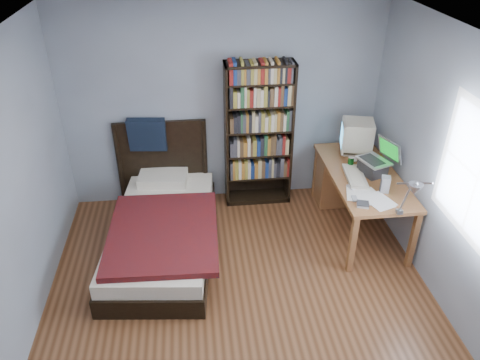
{
  "coord_description": "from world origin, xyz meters",
  "views": [
    {
      "loc": [
        -0.39,
        -3.15,
        3.38
      ],
      "look_at": [
        0.06,
        0.8,
        0.99
      ],
      "focal_mm": 35.0,
      "sensor_mm": 36.0,
      "label": 1
    }
  ],
  "objects_px": {
    "desk": "(348,178)",
    "bookshelf": "(258,136)",
    "crt_monitor": "(356,135)",
    "laptop": "(375,164)",
    "speaker": "(385,184)",
    "bed": "(163,225)",
    "desk_lamp": "(413,191)",
    "keyboard": "(355,177)",
    "soda_can": "(351,162)"
  },
  "relations": [
    {
      "from": "bookshelf",
      "to": "keyboard",
      "type": "bearing_deg",
      "value": -40.37
    },
    {
      "from": "crt_monitor",
      "to": "speaker",
      "type": "distance_m",
      "value": 0.89
    },
    {
      "from": "laptop",
      "to": "soda_can",
      "type": "relative_size",
      "value": 3.66
    },
    {
      "from": "desk_lamp",
      "to": "bed",
      "type": "distance_m",
      "value": 2.67
    },
    {
      "from": "soda_can",
      "to": "bookshelf",
      "type": "height_order",
      "value": "bookshelf"
    },
    {
      "from": "speaker",
      "to": "soda_can",
      "type": "relative_size",
      "value": 1.49
    },
    {
      "from": "desk_lamp",
      "to": "speaker",
      "type": "relative_size",
      "value": 3.5
    },
    {
      "from": "laptop",
      "to": "speaker",
      "type": "height_order",
      "value": "laptop"
    },
    {
      "from": "laptop",
      "to": "bed",
      "type": "bearing_deg",
      "value": -178.4
    },
    {
      "from": "keyboard",
      "to": "bed",
      "type": "relative_size",
      "value": 0.23
    },
    {
      "from": "soda_can",
      "to": "bookshelf",
      "type": "distance_m",
      "value": 1.14
    },
    {
      "from": "laptop",
      "to": "desk_lamp",
      "type": "height_order",
      "value": "desk_lamp"
    },
    {
      "from": "desk_lamp",
      "to": "speaker",
      "type": "height_order",
      "value": "desk_lamp"
    },
    {
      "from": "desk",
      "to": "bookshelf",
      "type": "xyz_separation_m",
      "value": [
        -1.09,
        0.3,
        0.5
      ]
    },
    {
      "from": "crt_monitor",
      "to": "speaker",
      "type": "bearing_deg",
      "value": -87.1
    },
    {
      "from": "bookshelf",
      "to": "bed",
      "type": "height_order",
      "value": "bookshelf"
    },
    {
      "from": "keyboard",
      "to": "soda_can",
      "type": "height_order",
      "value": "soda_can"
    },
    {
      "from": "speaker",
      "to": "bookshelf",
      "type": "relative_size",
      "value": 0.1
    },
    {
      "from": "desk",
      "to": "keyboard",
      "type": "height_order",
      "value": "keyboard"
    },
    {
      "from": "bed",
      "to": "keyboard",
      "type": "bearing_deg",
      "value": -0.23
    },
    {
      "from": "laptop",
      "to": "soda_can",
      "type": "distance_m",
      "value": 0.28
    },
    {
      "from": "desk_lamp",
      "to": "bookshelf",
      "type": "distance_m",
      "value": 2.19
    },
    {
      "from": "desk_lamp",
      "to": "keyboard",
      "type": "distance_m",
      "value": 1.18
    },
    {
      "from": "speaker",
      "to": "soda_can",
      "type": "distance_m",
      "value": 0.59
    },
    {
      "from": "desk",
      "to": "bookshelf",
      "type": "bearing_deg",
      "value": 164.73
    },
    {
      "from": "crt_monitor",
      "to": "laptop",
      "type": "relative_size",
      "value": 1.03
    },
    {
      "from": "keyboard",
      "to": "speaker",
      "type": "distance_m",
      "value": 0.38
    },
    {
      "from": "laptop",
      "to": "keyboard",
      "type": "height_order",
      "value": "laptop"
    },
    {
      "from": "desk",
      "to": "soda_can",
      "type": "height_order",
      "value": "soda_can"
    },
    {
      "from": "desk_lamp",
      "to": "laptop",
      "type": "bearing_deg",
      "value": 82.81
    },
    {
      "from": "crt_monitor",
      "to": "speaker",
      "type": "relative_size",
      "value": 2.52
    },
    {
      "from": "desk",
      "to": "laptop",
      "type": "relative_size",
      "value": 3.65
    },
    {
      "from": "bed",
      "to": "desk",
      "type": "bearing_deg",
      "value": 12.65
    },
    {
      "from": "speaker",
      "to": "bookshelf",
      "type": "bearing_deg",
      "value": 156.05
    },
    {
      "from": "desk",
      "to": "speaker",
      "type": "xyz_separation_m",
      "value": [
        0.09,
        -0.82,
        0.4
      ]
    },
    {
      "from": "laptop",
      "to": "bed",
      "type": "relative_size",
      "value": 0.2
    },
    {
      "from": "keyboard",
      "to": "soda_can",
      "type": "relative_size",
      "value": 4.3
    },
    {
      "from": "desk",
      "to": "laptop",
      "type": "xyz_separation_m",
      "value": [
        0.11,
        -0.45,
        0.43
      ]
    },
    {
      "from": "desk",
      "to": "bed",
      "type": "xyz_separation_m",
      "value": [
        -2.28,
        -0.51,
        -0.16
      ]
    },
    {
      "from": "desk",
      "to": "laptop",
      "type": "distance_m",
      "value": 0.63
    },
    {
      "from": "soda_can",
      "to": "bed",
      "type": "bearing_deg",
      "value": -173.46
    },
    {
      "from": "laptop",
      "to": "keyboard",
      "type": "xyz_separation_m",
      "value": [
        -0.24,
        -0.08,
        -0.1
      ]
    },
    {
      "from": "bookshelf",
      "to": "bed",
      "type": "xyz_separation_m",
      "value": [
        -1.19,
        -0.81,
        -0.66
      ]
    },
    {
      "from": "laptop",
      "to": "bookshelf",
      "type": "xyz_separation_m",
      "value": [
        -1.2,
        0.74,
        0.07
      ]
    },
    {
      "from": "soda_can",
      "to": "desk",
      "type": "bearing_deg",
      "value": 68.8
    },
    {
      "from": "keyboard",
      "to": "bookshelf",
      "type": "xyz_separation_m",
      "value": [
        -0.96,
        0.82,
        0.16
      ]
    },
    {
      "from": "speaker",
      "to": "bed",
      "type": "xyz_separation_m",
      "value": [
        -2.37,
        0.31,
        -0.57
      ]
    },
    {
      "from": "keyboard",
      "to": "bookshelf",
      "type": "distance_m",
      "value": 1.27
    },
    {
      "from": "bookshelf",
      "to": "crt_monitor",
      "type": "bearing_deg",
      "value": -12.13
    },
    {
      "from": "laptop",
      "to": "keyboard",
      "type": "distance_m",
      "value": 0.27
    }
  ]
}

